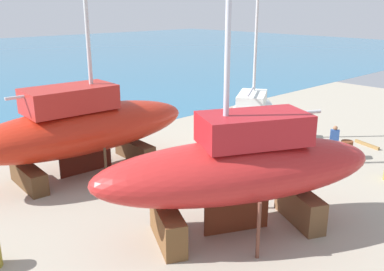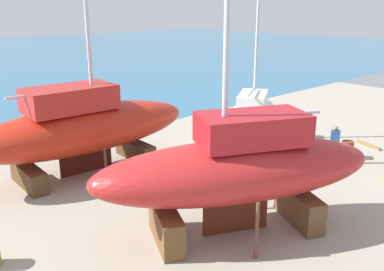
# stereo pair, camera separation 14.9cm
# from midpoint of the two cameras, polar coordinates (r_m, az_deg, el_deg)

# --- Properties ---
(ground_plane) EXTENTS (52.61, 52.61, 0.00)m
(ground_plane) POSITION_cam_midpoint_polar(r_m,az_deg,el_deg) (17.56, 14.94, -8.81)
(ground_plane) COLOR #A09785
(sailboat_mid_port) EXTENTS (7.67, 6.16, 11.14)m
(sailboat_mid_port) POSITION_cam_midpoint_polar(r_m,az_deg,el_deg) (24.21, 8.40, 2.98)
(sailboat_mid_port) COLOR #52321C
(sailboat_mid_port) RESTS_ON ground
(sailboat_far_slipway) EXTENTS (10.94, 3.98, 15.64)m
(sailboat_far_slipway) POSITION_cam_midpoint_polar(r_m,az_deg,el_deg) (19.87, -14.36, 1.13)
(sailboat_far_slipway) COLOR #4B321F
(sailboat_far_slipway) RESTS_ON ground
(sailboat_small_center) EXTENTS (10.15, 7.05, 17.25)m
(sailboat_small_center) POSITION_cam_midpoint_polar(r_m,az_deg,el_deg) (14.12, 6.58, -4.38)
(sailboat_small_center) COLOR brown
(sailboat_small_center) RESTS_ON ground
(worker) EXTENTS (0.43, 0.50, 1.69)m
(worker) POSITION_cam_midpoint_polar(r_m,az_deg,el_deg) (22.72, 18.92, -0.76)
(worker) COLOR #38734C
(worker) RESTS_ON ground
(barrel_by_slipway) EXTENTS (0.74, 0.74, 0.93)m
(barrel_by_slipway) POSITION_cam_midpoint_polar(r_m,az_deg,el_deg) (22.92, 20.42, -1.84)
(barrel_by_slipway) COLOR brown
(barrel_by_slipway) RESTS_ON ground
(timber_short_cross) EXTENTS (0.61, 1.61, 0.17)m
(timber_short_cross) POSITION_cam_midpoint_polar(r_m,az_deg,el_deg) (25.41, 22.87, -1.20)
(timber_short_cross) COLOR olive
(timber_short_cross) RESTS_ON ground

